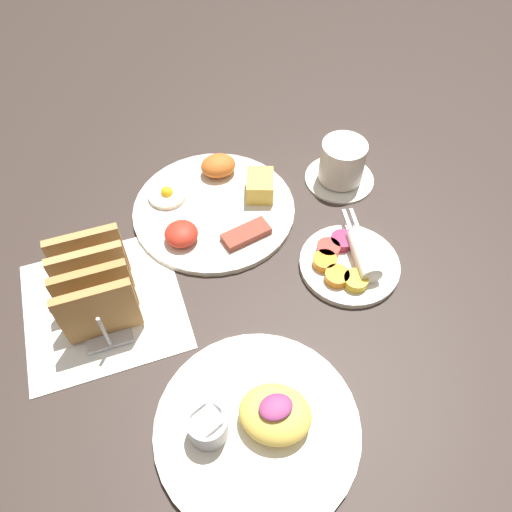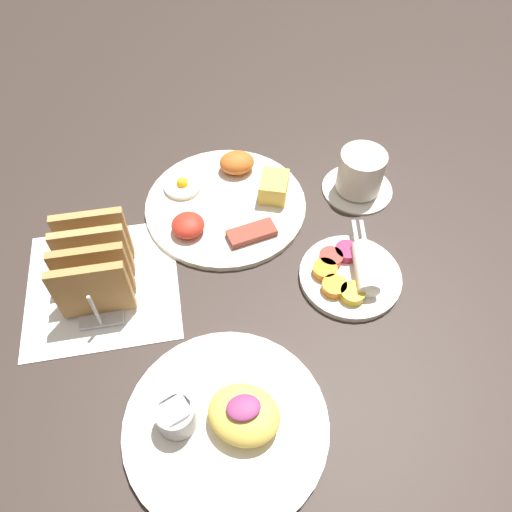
{
  "view_description": "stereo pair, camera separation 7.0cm",
  "coord_description": "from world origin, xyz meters",
  "px_view_note": "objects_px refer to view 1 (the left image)",
  "views": [
    {
      "loc": [
        -0.08,
        -0.39,
        0.61
      ],
      "look_at": [
        0.06,
        0.03,
        0.03
      ],
      "focal_mm": 35.0,
      "sensor_mm": 36.0,
      "label": 1
    },
    {
      "loc": [
        -0.02,
        -0.41,
        0.61
      ],
      "look_at": [
        0.06,
        0.03,
        0.03
      ],
      "focal_mm": 35.0,
      "sensor_mm": 36.0,
      "label": 2
    }
  ],
  "objects_px": {
    "plate_condiments": "(350,262)",
    "coffee_cup": "(342,164)",
    "plate_foreground": "(257,423)",
    "toast_rack": "(95,286)",
    "plate_breakfast": "(215,205)"
  },
  "relations": [
    {
      "from": "plate_condiments",
      "to": "plate_foreground",
      "type": "bearing_deg",
      "value": -138.92
    },
    {
      "from": "coffee_cup",
      "to": "plate_condiments",
      "type": "bearing_deg",
      "value": -110.63
    },
    {
      "from": "plate_condiments",
      "to": "coffee_cup",
      "type": "height_order",
      "value": "coffee_cup"
    },
    {
      "from": "plate_foreground",
      "to": "coffee_cup",
      "type": "relative_size",
      "value": 2.1
    },
    {
      "from": "plate_foreground",
      "to": "coffee_cup",
      "type": "height_order",
      "value": "coffee_cup"
    },
    {
      "from": "plate_breakfast",
      "to": "coffee_cup",
      "type": "xyz_separation_m",
      "value": [
        0.22,
        -0.0,
        0.02
      ]
    },
    {
      "from": "plate_foreground",
      "to": "coffee_cup",
      "type": "bearing_deg",
      "value": 52.35
    },
    {
      "from": "coffee_cup",
      "to": "plate_foreground",
      "type": "bearing_deg",
      "value": -127.65
    },
    {
      "from": "plate_breakfast",
      "to": "plate_condiments",
      "type": "height_order",
      "value": "plate_breakfast"
    },
    {
      "from": "plate_breakfast",
      "to": "coffee_cup",
      "type": "relative_size",
      "value": 2.22
    },
    {
      "from": "plate_breakfast",
      "to": "plate_foreground",
      "type": "distance_m",
      "value": 0.37
    },
    {
      "from": "plate_condiments",
      "to": "coffee_cup",
      "type": "relative_size",
      "value": 1.37
    },
    {
      "from": "plate_breakfast",
      "to": "plate_foreground",
      "type": "relative_size",
      "value": 1.06
    },
    {
      "from": "plate_foreground",
      "to": "plate_condiments",
      "type": "bearing_deg",
      "value": 41.08
    },
    {
      "from": "plate_foreground",
      "to": "toast_rack",
      "type": "bearing_deg",
      "value": 122.3
    }
  ]
}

